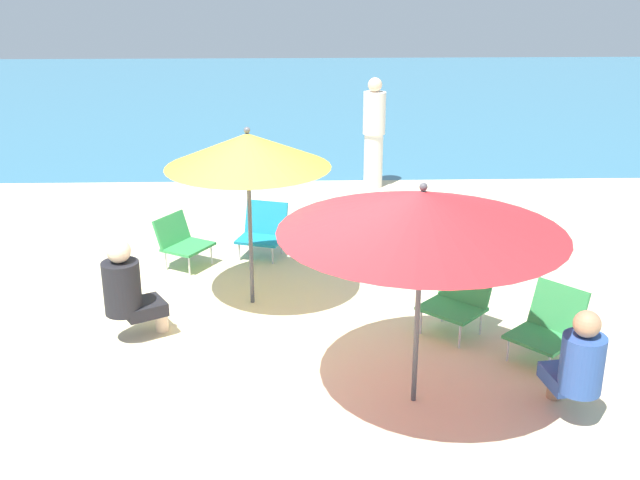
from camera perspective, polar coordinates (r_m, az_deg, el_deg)
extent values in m
plane|color=beige|center=(6.83, -5.60, -8.45)|extent=(40.00, 40.00, 0.00)
cube|color=teal|center=(19.88, -3.20, 10.60)|extent=(40.00, 16.00, 0.01)
cylinder|color=#4C4C51|center=(7.50, -5.20, 1.41)|extent=(0.04, 0.04, 1.73)
cone|color=yellow|center=(7.31, -5.38, 6.63)|extent=(1.58, 1.58, 0.32)
sphere|color=#4C4C51|center=(7.27, -5.43, 8.10)|extent=(0.06, 0.06, 0.06)
cylinder|color=#4C4C51|center=(5.81, 7.26, -4.47)|extent=(0.04, 0.04, 1.71)
cone|color=red|center=(5.56, 7.57, 2.10)|extent=(2.11, 2.11, 0.31)
sphere|color=#4C4C51|center=(5.51, 7.66, 3.92)|extent=(0.06, 0.06, 0.06)
cube|color=#33934C|center=(8.70, -9.72, -0.50)|extent=(0.61, 0.64, 0.03)
cube|color=#33934C|center=(8.78, -10.91, 0.76)|extent=(0.37, 0.50, 0.33)
cylinder|color=silver|center=(8.79, -8.03, -1.07)|extent=(0.02, 0.02, 0.22)
cylinder|color=silver|center=(8.50, -9.65, -1.91)|extent=(0.02, 0.02, 0.22)
cylinder|color=silver|center=(8.98, -9.71, -0.69)|extent=(0.02, 0.02, 0.22)
cylinder|color=silver|center=(8.70, -11.34, -1.50)|extent=(0.02, 0.02, 0.22)
cube|color=#33934C|center=(7.14, 9.71, -5.04)|extent=(0.68, 0.68, 0.03)
cube|color=#33934C|center=(7.24, 10.82, -2.90)|extent=(0.49, 0.48, 0.42)
cylinder|color=silver|center=(6.96, 10.29, -6.99)|extent=(0.02, 0.02, 0.24)
cylinder|color=silver|center=(7.16, 7.48, -6.03)|extent=(0.02, 0.02, 0.24)
cylinder|color=silver|center=(7.24, 11.80, -6.00)|extent=(0.02, 0.02, 0.24)
cylinder|color=silver|center=(7.43, 9.05, -5.11)|extent=(0.02, 0.02, 0.24)
cube|color=teal|center=(8.88, -4.43, 0.05)|extent=(0.60, 0.54, 0.03)
cube|color=teal|center=(9.01, -3.99, 1.67)|extent=(0.52, 0.29, 0.38)
cylinder|color=silver|center=(8.72, -3.53, -1.15)|extent=(0.02, 0.02, 0.21)
cylinder|color=silver|center=(8.85, -5.99, -0.89)|extent=(0.02, 0.02, 0.21)
cylinder|color=silver|center=(9.00, -2.86, -0.44)|extent=(0.02, 0.02, 0.21)
cylinder|color=silver|center=(9.13, -5.25, -0.19)|extent=(0.02, 0.02, 0.21)
cube|color=#33934C|center=(6.85, 16.03, -6.96)|extent=(0.67, 0.67, 0.03)
cube|color=#33934C|center=(6.96, 17.22, -4.79)|extent=(0.44, 0.46, 0.40)
cylinder|color=silver|center=(6.68, 16.57, -8.92)|extent=(0.02, 0.02, 0.21)
cylinder|color=silver|center=(6.85, 13.74, -7.89)|extent=(0.02, 0.02, 0.21)
cylinder|color=silver|center=(6.97, 18.09, -7.82)|extent=(0.02, 0.02, 0.21)
cylinder|color=silver|center=(7.13, 15.35, -6.87)|extent=(0.02, 0.02, 0.21)
cube|color=black|center=(7.20, -12.91, -4.91)|extent=(0.48, 0.47, 0.12)
cylinder|color=beige|center=(7.30, -11.64, -5.63)|extent=(0.12, 0.12, 0.27)
cylinder|color=black|center=(7.05, -14.43, -3.43)|extent=(0.33, 0.33, 0.48)
sphere|color=beige|center=(6.92, -14.68, -0.78)|extent=(0.22, 0.22, 0.22)
cylinder|color=silver|center=(11.67, 3.96, 5.89)|extent=(0.28, 0.28, 0.82)
cylinder|color=silver|center=(11.52, 4.04, 9.35)|extent=(0.33, 0.33, 0.62)
sphere|color=beige|center=(11.45, 4.09, 11.38)|extent=(0.21, 0.21, 0.21)
cube|color=#2D519E|center=(6.22, 17.80, -9.69)|extent=(0.37, 0.40, 0.12)
cylinder|color=tan|center=(6.40, 17.02, -10.05)|extent=(0.12, 0.12, 0.26)
cylinder|color=#2D519E|center=(5.98, 18.80, -8.66)|extent=(0.32, 0.32, 0.44)
sphere|color=tan|center=(5.84, 19.15, -5.89)|extent=(0.20, 0.20, 0.20)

